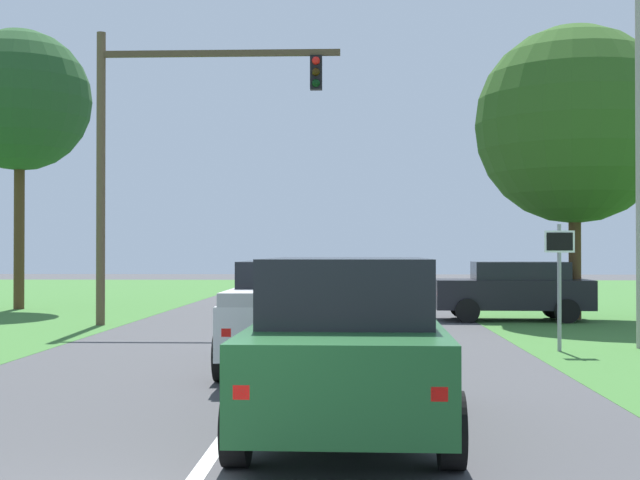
# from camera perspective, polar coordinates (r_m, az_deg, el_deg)

# --- Properties ---
(ground_plane) EXTENTS (120.00, 120.00, 0.00)m
(ground_plane) POSITION_cam_1_polar(r_m,az_deg,el_deg) (16.60, -2.68, -7.66)
(ground_plane) COLOR #424244
(red_suv_near) EXTENTS (2.30, 5.02, 1.93)m
(red_suv_near) POSITION_cam_1_polar(r_m,az_deg,el_deg) (9.94, 1.78, -6.49)
(red_suv_near) COLOR #194C23
(red_suv_near) RESTS_ON ground_plane
(pickup_truck_lead) EXTENTS (2.35, 5.29, 1.84)m
(pickup_truck_lead) POSITION_cam_1_polar(r_m,az_deg,el_deg) (15.24, -1.47, -4.71)
(pickup_truck_lead) COLOR silver
(pickup_truck_lead) RESTS_ON ground_plane
(traffic_light) EXTENTS (6.61, 0.40, 7.94)m
(traffic_light) POSITION_cam_1_polar(r_m,az_deg,el_deg) (24.62, -10.17, 6.67)
(traffic_light) COLOR brown
(traffic_light) RESTS_ON ground_plane
(keep_moving_sign) EXTENTS (0.60, 0.09, 2.55)m
(keep_moving_sign) POSITION_cam_1_polar(r_m,az_deg,el_deg) (18.47, 15.05, -1.86)
(keep_moving_sign) COLOR gray
(keep_moving_sign) RESTS_ON ground_plane
(oak_tree_right) EXTENTS (5.82, 5.82, 8.63)m
(oak_tree_right) POSITION_cam_1_polar(r_m,az_deg,el_deg) (27.43, 15.95, 7.09)
(oak_tree_right) COLOR #4C351E
(oak_tree_right) RESTS_ON ground_plane
(crossing_suv_far) EXTENTS (4.46, 2.25, 1.70)m
(crossing_suv_far) POSITION_cam_1_polar(r_m,az_deg,el_deg) (26.38, 12.27, -3.10)
(crossing_suv_far) COLOR black
(crossing_suv_far) RESTS_ON ground_plane
(extra_tree_1) EXTENTS (4.88, 4.88, 9.67)m
(extra_tree_1) POSITION_cam_1_polar(r_m,az_deg,el_deg) (32.85, -18.64, 8.43)
(extra_tree_1) COLOR #4C351E
(extra_tree_1) RESTS_ON ground_plane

